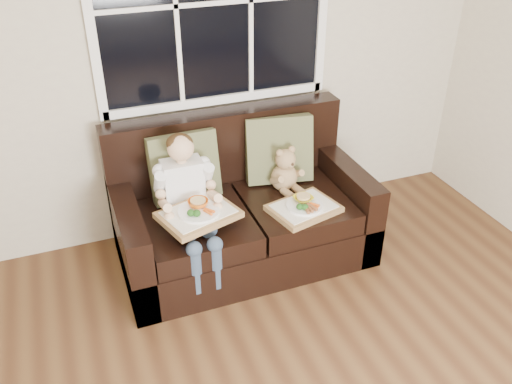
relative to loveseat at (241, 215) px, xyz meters
name	(u,v)px	position (x,y,z in m)	size (l,w,h in m)	color
room_walls	(403,223)	(-0.24, -2.02, 1.28)	(4.52, 5.02, 2.71)	beige
window_back	(213,3)	(0.00, 0.46, 1.34)	(1.62, 0.04, 1.37)	black
loveseat	(241,215)	(0.00, 0.00, 0.00)	(1.70, 0.92, 0.96)	black
pillow_left	(184,167)	(-0.34, 0.15, 0.37)	(0.47, 0.23, 0.47)	#626740
pillow_right	(279,149)	(0.35, 0.15, 0.38)	(0.50, 0.30, 0.49)	#626740
child	(187,193)	(-0.39, -0.12, 0.33)	(0.37, 0.59, 0.84)	white
teddy_bear	(285,173)	(0.33, 0.00, 0.27)	(0.22, 0.27, 0.34)	tan
tray_left	(198,213)	(-0.37, -0.27, 0.27)	(0.53, 0.46, 0.10)	#A47D4A
tray_right	(304,207)	(0.33, -0.31, 0.17)	(0.49, 0.42, 0.10)	#A47D4A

